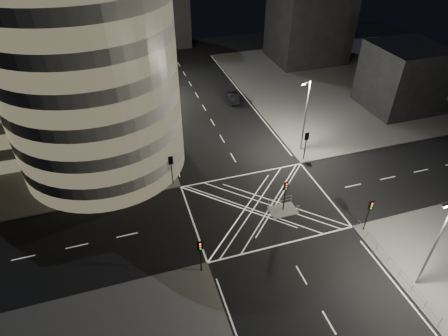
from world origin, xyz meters
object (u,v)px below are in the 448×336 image
object	(u,v)px
central_island	(283,210)
street_lamp_right_near	(436,243)
street_lamp_left_far	(138,71)
sedan	(233,97)
street_lamp_right_far	(305,114)
traffic_signal_nl	(200,251)
traffic_signal_nr	(369,210)
traffic_signal_fr	(306,141)
traffic_signal_fl	(171,165)
traffic_signal_island	(285,191)
street_lamp_left_near	(156,125)

from	to	relation	value
central_island	street_lamp_right_near	world-z (taller)	street_lamp_right_near
street_lamp_left_far	sedan	world-z (taller)	street_lamp_left_far
street_lamp_right_far	traffic_signal_nl	bearing A→B (deg)	-139.09
traffic_signal_nl	traffic_signal_nr	world-z (taller)	same
traffic_signal_fr	traffic_signal_fl	bearing A→B (deg)	180.00
traffic_signal_island	street_lamp_right_near	xyz separation A→B (m)	(7.44, -12.50, 2.63)
street_lamp_left_near	traffic_signal_fr	bearing A→B (deg)	-15.92
street_lamp_left_near	traffic_signal_fl	bearing A→B (deg)	-83.03
traffic_signal_nl	sedan	bearing A→B (deg)	66.65
central_island	traffic_signal_nr	bearing A→B (deg)	-37.93
sedan	street_lamp_left_near	bearing A→B (deg)	52.93
street_lamp_left_far	street_lamp_right_far	world-z (taller)	same
traffic_signal_fl	street_lamp_right_far	xyz separation A→B (m)	(18.24, 2.20, 2.63)
traffic_signal_fr	sedan	world-z (taller)	traffic_signal_fr
traffic_signal_nl	central_island	bearing A→B (deg)	26.14
street_lamp_right_near	street_lamp_left_near	bearing A→B (deg)	125.97
street_lamp_left_far	traffic_signal_fl	bearing A→B (deg)	-88.43
traffic_signal_nr	traffic_signal_fr	bearing A→B (deg)	90.00
traffic_signal_island	street_lamp_right_far	size ratio (longest dim) A/B	0.40
street_lamp_left_far	sedan	size ratio (longest dim) A/B	2.18
street_lamp_right_far	street_lamp_left_near	bearing A→B (deg)	170.97
traffic_signal_nr	traffic_signal_nl	bearing A→B (deg)	180.00
traffic_signal_fr	street_lamp_left_near	world-z (taller)	street_lamp_left_near
street_lamp_left_near	street_lamp_right_far	size ratio (longest dim) A/B	1.00
traffic_signal_fl	street_lamp_left_far	world-z (taller)	street_lamp_left_far
traffic_signal_nl	street_lamp_right_far	world-z (taller)	street_lamp_right_far
central_island	street_lamp_left_far	world-z (taller)	street_lamp_left_far
traffic_signal_nr	traffic_signal_island	distance (m)	8.62
traffic_signal_fr	street_lamp_left_near	size ratio (longest dim) A/B	0.40
central_island	traffic_signal_nr	world-z (taller)	traffic_signal_nr
central_island	street_lamp_left_far	size ratio (longest dim) A/B	0.30
traffic_signal_fl	sedan	bearing A→B (deg)	53.57
traffic_signal_fr	traffic_signal_island	xyz separation A→B (m)	(-6.80, -8.30, 0.00)
central_island	traffic_signal_island	size ratio (longest dim) A/B	0.75
central_island	traffic_signal_fr	size ratio (longest dim) A/B	0.75
street_lamp_left_far	traffic_signal_nr	bearing A→B (deg)	-63.64
traffic_signal_nl	street_lamp_right_far	xyz separation A→B (m)	(18.24, 15.80, 2.63)
sedan	traffic_signal_island	bearing A→B (deg)	92.62
traffic_signal_nl	street_lamp_right_far	distance (m)	24.27
traffic_signal_nl	traffic_signal_nr	size ratio (longest dim) A/B	1.00
street_lamp_right_far	traffic_signal_fl	bearing A→B (deg)	-173.12
central_island	street_lamp_right_far	distance (m)	13.98
street_lamp_left_far	street_lamp_left_near	bearing A→B (deg)	-90.00
traffic_signal_fl	street_lamp_left_near	bearing A→B (deg)	96.97
central_island	traffic_signal_fl	bearing A→B (deg)	142.46
central_island	street_lamp_left_near	distance (m)	18.52
street_lamp_left_near	traffic_signal_nr	bearing A→B (deg)	-45.87
traffic_signal_fl	sedan	xyz separation A→B (m)	(14.15, 19.16, -2.16)
traffic_signal_nr	street_lamp_right_near	distance (m)	7.69
traffic_signal_nl	traffic_signal_fr	xyz separation A→B (m)	(17.60, 13.60, 0.00)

